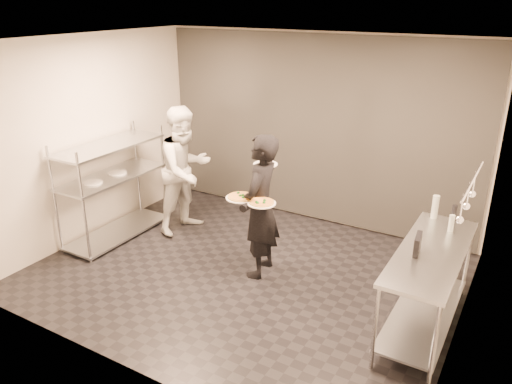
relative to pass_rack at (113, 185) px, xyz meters
The scene contains 13 objects.
room_shell 2.53m from the pass_rack, 28.77° to the left, with size 5.00×4.00×2.80m.
pass_rack is the anchor object (origin of this frame).
prep_counter 4.33m from the pass_rack, ahead, with size 0.60×1.80×0.92m.
utensil_rail 4.64m from the pass_rack, ahead, with size 0.07×1.20×0.31m.
waiter 2.31m from the pass_rack, ahead, with size 0.65×0.43×1.78m, color black.
chef 1.03m from the pass_rack, 42.69° to the left, with size 0.90×0.70×1.84m, color silver.
pizza_plate_near 2.17m from the pass_rack, ahead, with size 0.36×0.36×0.05m.
pizza_plate_far 2.45m from the pass_rack, ahead, with size 0.33×0.33×0.05m.
salad_plate 2.34m from the pass_rack, 10.19° to the left, with size 0.30×0.30×0.07m.
pos_monitor 4.22m from the pass_rack, ahead, with size 0.05×0.25×0.18m, color black.
bottle_green 4.26m from the pass_rack, 10.88° to the left, with size 0.07×0.07×0.26m, color #909C8F.
bottle_clear 4.44m from the pass_rack, ahead, with size 0.06×0.06×0.19m, color #909C8F.
bottle_dark 4.46m from the pass_rack, 10.38° to the left, with size 0.06×0.06×0.19m, color black.
Camera 1 is at (2.88, -4.62, 3.25)m, focal length 35.00 mm.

